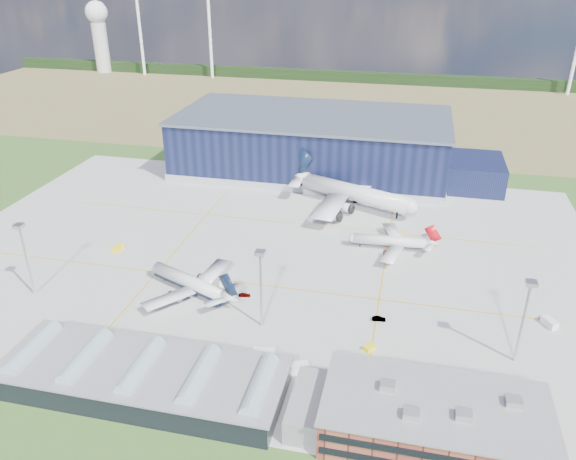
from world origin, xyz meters
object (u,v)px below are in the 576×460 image
object	(u,v)px
gse_van_b	(549,323)
hangar	(318,146)
gse_tug_a	(118,248)
car_a	(245,295)
gse_cart_b	(312,219)
gse_tug_b	(369,348)
ops_building	(434,420)
airliner_red	(390,236)
light_mast_west	(24,248)
gse_van_a	(264,354)
gse_tug_c	(399,234)
light_mast_east	(526,309)
gse_cart_a	(224,282)
airliner_navy	(189,276)
airliner_widebody	(356,185)
gse_van_c	(299,368)
car_b	(379,319)
light_mast_center	(261,277)

from	to	relation	value
gse_van_b	hangar	bearing A→B (deg)	96.81
gse_tug_a	car_a	xyz separation A→B (m)	(50.54, -17.85, -0.26)
gse_cart_b	gse_tug_b	bearing A→B (deg)	-114.37
ops_building	airliner_red	world-z (taller)	ops_building
light_mast_west	gse_van_a	world-z (taller)	light_mast_west
ops_building	gse_tug_c	size ratio (longest dim) A/B	12.86
light_mast_east	gse_tug_b	distance (m)	38.69
gse_tug_a	gse_cart_a	xyz separation A→B (m)	(42.34, -12.76, -0.12)
gse_cart_b	car_a	distance (m)	56.93
airliner_navy	ops_building	bearing A→B (deg)	172.77
gse_tug_c	car_a	distance (m)	66.04
light_mast_west	car_a	bearing A→B (deg)	11.80
airliner_widebody	gse_van_c	size ratio (longest dim) A/B	12.08
gse_cart_a	hangar	bearing A→B (deg)	81.00
airliner_navy	car_b	size ratio (longest dim) A/B	9.38
hangar	car_a	bearing A→B (deg)	-90.83
airliner_red	gse_van_c	distance (m)	70.24
light_mast_west	car_a	size ratio (longest dim) A/B	6.65
hangar	gse_tug_a	world-z (taller)	hangar
gse_tug_a	gse_tug_c	size ratio (longest dim) A/B	1.14
ops_building	gse_van_a	xyz separation A→B (m)	(-40.81, 17.09, -3.58)
gse_cart_b	gse_van_c	xyz separation A→B (m)	(13.09, -84.94, 0.52)
light_mast_west	gse_van_c	size ratio (longest dim) A/B	4.71
light_mast_east	airliner_red	distance (m)	63.11
gse_tug_b	gse_tug_c	xyz separation A→B (m)	(3.94, 67.44, 0.13)
airliner_navy	gse_cart_b	xyz separation A→B (m)	(25.81, 57.64, -5.13)
hangar	car_b	size ratio (longest dim) A/B	38.30
gse_van_c	airliner_red	bearing A→B (deg)	-37.83
gse_van_a	gse_tug_c	xyz separation A→B (m)	(29.19, 76.50, -0.43)
hangar	gse_cart_a	world-z (taller)	hangar
light_mast_west	car_a	distance (m)	64.25
gse_cart_a	gse_van_c	world-z (taller)	gse_van_c
light_mast_center	gse_tug_a	bearing A→B (deg)	152.70
gse_tug_b	gse_van_a	size ratio (longest dim) A/B	0.55
ops_building	car_a	world-z (taller)	ops_building
light_mast_east	car_a	xyz separation A→B (m)	(-73.81, 12.78, -14.84)
airliner_widebody	gse_van_b	bearing A→B (deg)	-25.30
gse_van_a	gse_van_b	distance (m)	77.96
car_b	car_a	bearing A→B (deg)	78.57
gse_van_a	gse_cart_b	bearing A→B (deg)	-8.86
gse_van_c	gse_cart_b	bearing A→B (deg)	-14.93
hangar	light_mast_west	world-z (taller)	hangar
airliner_red	gse_tug_c	world-z (taller)	airliner_red
light_mast_west	light_mast_center	size ratio (longest dim) A/B	1.00
gse_tug_b	gse_van_a	xyz separation A→B (m)	(-25.26, -9.06, 0.56)
ops_building	gse_cart_b	bearing A→B (deg)	114.21
car_b	light_mast_center	bearing A→B (deg)	100.44
gse_van_a	light_mast_center	bearing A→B (deg)	6.59
hangar	airliner_widebody	distance (m)	45.53
gse_tug_b	gse_van_c	world-z (taller)	gse_van_c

